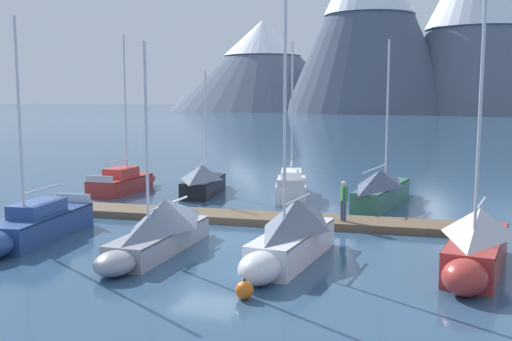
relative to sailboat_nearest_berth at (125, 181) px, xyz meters
name	(u,v)px	position (x,y,z in m)	size (l,w,h in m)	color
ground_plane	(208,242)	(9.19, -9.83, -0.57)	(700.00, 700.00, 0.00)	#2D4C6B
mountain_west_summit	(262,64)	(-51.64, 197.58, 17.81)	(74.64, 74.64, 35.46)	slate
mountain_central_massif	(370,7)	(-7.59, 179.53, 35.41)	(58.61, 58.61, 67.75)	#4C566B
mountain_shoulder_ridge	(479,10)	(28.30, 191.64, 34.54)	(61.25, 61.25, 65.54)	slate
dock	(242,217)	(9.19, -5.83, -0.43)	(20.38, 3.08, 0.30)	brown
sailboat_nearest_berth	(125,181)	(0.00, 0.00, 0.00)	(1.84, 5.75, 8.96)	#B2332D
sailboat_second_berth	(32,226)	(2.86, -11.86, 0.04)	(2.24, 6.66, 8.30)	navy
sailboat_mid_dock_port	(205,180)	(4.81, 0.47, 0.22)	(2.28, 6.10, 6.94)	black
sailboat_mid_dock_starboard	(159,228)	(8.10, -11.72, 0.29)	(1.70, 6.59, 7.26)	#93939E
sailboat_far_berth	(291,185)	(9.71, 0.98, 0.04)	(2.80, 6.23, 8.40)	silver
sailboat_outer_slip	(291,233)	(12.83, -11.50, 0.38)	(2.07, 6.34, 8.82)	white
sailboat_end_of_dock	(383,188)	(14.76, -0.17, 0.32)	(2.55, 7.64, 8.27)	#336B56
sailboat_last_slip	(477,242)	(18.66, -10.75, 0.35)	(2.43, 6.33, 8.77)	#B2332D
person_on_dock	(344,198)	(13.68, -5.97, 0.69)	(0.39, 0.52, 1.69)	#384256
mooring_buoy_channel_marker	(245,290)	(12.53, -15.47, -0.32)	(0.50, 0.50, 0.58)	orange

